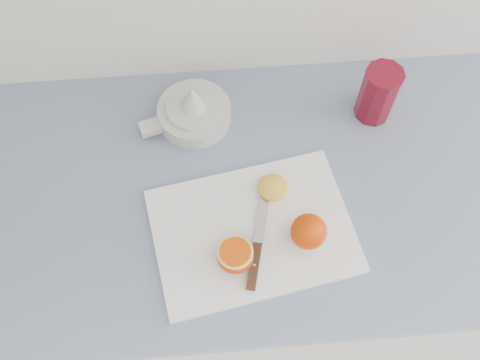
# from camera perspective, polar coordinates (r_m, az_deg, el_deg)

# --- Properties ---
(counter) EXTENTS (2.44, 0.64, 0.89)m
(counter) POSITION_cam_1_polar(r_m,az_deg,el_deg) (1.50, 4.85, -8.07)
(counter) COLOR silver
(counter) RESTS_ON ground
(cutting_board) EXTENTS (0.42, 0.33, 0.01)m
(cutting_board) POSITION_cam_1_polar(r_m,az_deg,el_deg) (1.03, 1.37, -5.43)
(cutting_board) COLOR white
(cutting_board) RESTS_ON counter
(whole_orange) EXTENTS (0.07, 0.07, 0.07)m
(whole_orange) POSITION_cam_1_polar(r_m,az_deg,el_deg) (1.00, 7.32, -5.47)
(whole_orange) COLOR #D63200
(whole_orange) RESTS_ON cutting_board
(half_orange) EXTENTS (0.07, 0.07, 0.04)m
(half_orange) POSITION_cam_1_polar(r_m,az_deg,el_deg) (0.98, -0.51, -8.06)
(half_orange) COLOR #D63200
(half_orange) RESTS_ON cutting_board
(squeezed_shell) EXTENTS (0.06, 0.06, 0.03)m
(squeezed_shell) POSITION_cam_1_polar(r_m,az_deg,el_deg) (1.05, 3.55, -0.77)
(squeezed_shell) COLOR yellow
(squeezed_shell) RESTS_ON cutting_board
(paring_knife) EXTENTS (0.07, 0.20, 0.01)m
(paring_knife) POSITION_cam_1_polar(r_m,az_deg,el_deg) (1.00, 1.68, -8.21)
(paring_knife) COLOR #492716
(paring_knife) RESTS_ON cutting_board
(citrus_juicer) EXTENTS (0.20, 0.16, 0.11)m
(citrus_juicer) POSITION_cam_1_polar(r_m,az_deg,el_deg) (1.14, -4.99, 7.31)
(citrus_juicer) COLOR silver
(citrus_juicer) RESTS_ON counter
(red_tumbler) EXTENTS (0.08, 0.08, 0.13)m
(red_tumbler) POSITION_cam_1_polar(r_m,az_deg,el_deg) (1.16, 14.47, 8.74)
(red_tumbler) COLOR maroon
(red_tumbler) RESTS_ON counter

